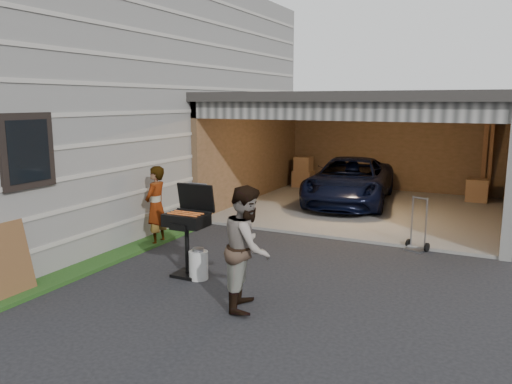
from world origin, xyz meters
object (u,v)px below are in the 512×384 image
(minivan, at_px, (350,183))
(propane_tank, at_px, (198,265))
(man, at_px, (247,247))
(hand_truck, at_px, (417,240))
(plywood_panel, at_px, (0,264))
(bbq_grill, at_px, (188,223))
(woman, at_px, (156,206))

(minivan, xyz_separation_m, propane_tank, (-0.55, -6.49, -0.37))
(man, bearing_deg, hand_truck, -42.70)
(plywood_panel, height_order, hand_truck, plywood_panel)
(man, height_order, bbq_grill, man)
(woman, height_order, bbq_grill, woman)
(propane_tank, height_order, plywood_panel, plywood_panel)
(bbq_grill, distance_m, hand_truck, 4.29)
(hand_truck, bearing_deg, propane_tank, -112.57)
(bbq_grill, xyz_separation_m, propane_tank, (0.24, -0.09, -0.63))
(woman, bearing_deg, propane_tank, 47.21)
(woman, distance_m, bbq_grill, 1.90)
(propane_tank, bearing_deg, bbq_grill, 160.14)
(minivan, relative_size, bbq_grill, 2.97)
(woman, height_order, hand_truck, woman)
(woman, relative_size, man, 0.92)
(bbq_grill, bearing_deg, minivan, 82.98)
(plywood_panel, bearing_deg, man, 22.49)
(man, relative_size, bbq_grill, 1.15)
(man, relative_size, propane_tank, 3.72)
(minivan, height_order, woman, woman)
(woman, xyz_separation_m, bbq_grill, (1.50, -1.16, 0.09))
(woman, bearing_deg, hand_truck, 104.62)
(bbq_grill, relative_size, plywood_panel, 1.34)
(plywood_panel, relative_size, hand_truck, 1.07)
(man, bearing_deg, woman, 38.62)
(woman, relative_size, hand_truck, 1.52)
(minivan, distance_m, woman, 5.73)
(bbq_grill, height_order, hand_truck, bbq_grill)
(minivan, distance_m, propane_tank, 6.52)
(minivan, relative_size, propane_tank, 9.57)
(bbq_grill, bearing_deg, hand_truck, 44.48)
(minivan, xyz_separation_m, plywood_panel, (-2.53, -8.40, -0.06))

